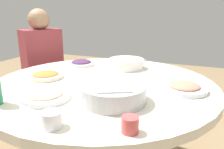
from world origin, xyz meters
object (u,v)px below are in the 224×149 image
Objects in this scene: rice_bowl at (113,93)px; dish_shrimp at (184,87)px; tea_cup_far at (130,125)px; diner_right at (42,58)px; dish_tofu_braise at (46,75)px; tea_cup_near at (52,120)px; round_dining_table at (103,94)px; soup_bowl at (126,64)px; dish_noodles at (46,96)px; stool_for_diner_right at (47,111)px; dish_eggplant at (81,63)px.

rice_bowl is 1.29× the size of dish_shrimp.
rice_bowl is 0.29m from tea_cup_far.
diner_right reaches higher than tea_cup_far.
diner_right is (-1.31, 0.41, -0.02)m from dish_shrimp.
dish_tofu_braise is 0.70m from diner_right.
rice_bowl is 4.03× the size of tea_cup_near.
soup_bowl reaches higher than round_dining_table.
rice_bowl reaches higher than soup_bowl.
tea_cup_near is (0.43, -0.50, 0.01)m from dish_tofu_braise.
rice_bowl is 1.16× the size of soup_bowl.
soup_bowl is 0.75m from dish_noodles.
rice_bowl is 0.57m from dish_tofu_braise.
stool_for_diner_right is at bearing 131.80° from dish_tofu_braise.
dish_eggplant is 0.86× the size of dish_noodles.
round_dining_table is 6.42× the size of dish_tofu_braise.
round_dining_table is at bearing 123.92° from rice_bowl.
round_dining_table is at bearing -42.85° from dish_eggplant.
rice_bowl is 0.34m from dish_noodles.
tea_cup_near is (-0.42, -0.60, 0.01)m from dish_shrimp.
soup_bowl reaches higher than tea_cup_near.
dish_noodles reaches higher than round_dining_table.
round_dining_table is 0.39m from soup_bowl.
soup_bowl is at bearing 8.32° from dish_eggplant.
dish_tofu_braise is at bearing 130.98° from tea_cup_near.
dish_tofu_braise is at bearing -172.78° from dish_shrimp.
soup_bowl is 0.36× the size of diner_right.
soup_bowl is at bearing 103.67° from rice_bowl.
tea_cup_near is at bearing -109.96° from rice_bowl.
tea_cup_near is (0.04, -0.95, -0.00)m from soup_bowl.
dish_eggplant is 0.76m from stool_for_diner_right.
dish_tofu_braise is 0.36m from dish_noodles.
round_dining_table is at bearing 96.07° from tea_cup_near.
stool_for_diner_right is (-0.46, 0.52, -0.57)m from dish_tofu_braise.
tea_cup_far is (-0.14, -0.52, 0.01)m from dish_shrimp.
dish_shrimp is at bearing 2.88° from round_dining_table.
dish_shrimp is 3.13× the size of tea_cup_near.
dish_tofu_braise is (-0.39, -0.45, -0.01)m from soup_bowl.
dish_tofu_braise is at bearing -94.22° from dish_eggplant.
dish_noodles is at bearing -49.25° from stool_for_diner_right.
soup_bowl is 1.32× the size of dish_eggplant.
diner_right reaches higher than soup_bowl.
stool_for_diner_right is (-0.83, 0.44, -0.46)m from round_dining_table.
rice_bowl is at bearing -56.08° from round_dining_table.
dish_noodles is 0.53× the size of stool_for_diner_right.
diner_right reaches higher than dish_eggplant.
round_dining_table is 0.39m from dish_tofu_braise.
dish_noodles is at bearing -51.27° from dish_tofu_braise.
stool_for_diner_right is at bearing 141.49° from tea_cup_far.
tea_cup_far is 1.50m from diner_right.
soup_bowl reaches higher than dish_shrimp.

